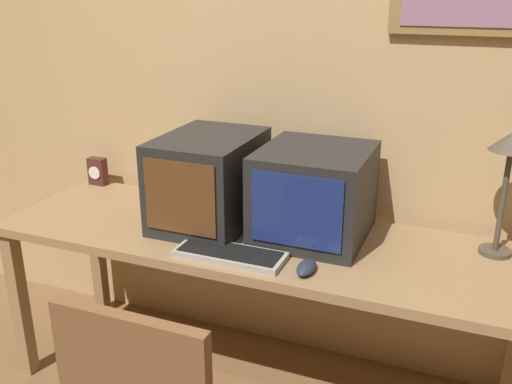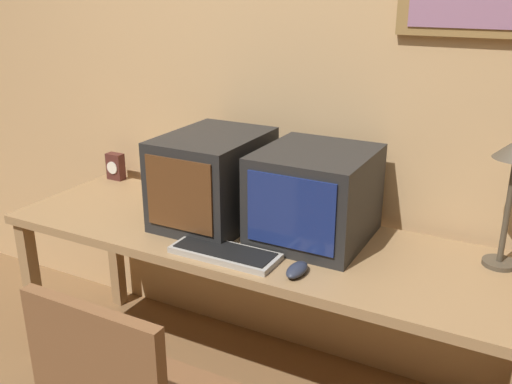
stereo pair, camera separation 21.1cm
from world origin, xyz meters
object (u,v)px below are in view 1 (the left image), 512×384
mouse_near_keyboard (306,267)px  desk_clock (98,171)px  monitor_left (209,180)px  keyboard_main (230,254)px  desk_lamp (510,159)px  monitor_right (314,193)px

mouse_near_keyboard → desk_clock: bearing=158.1°
mouse_near_keyboard → desk_clock: 1.28m
desk_clock → monitor_left: bearing=-16.8°
monitor_left → mouse_near_keyboard: monitor_left is taller
keyboard_main → desk_lamp: size_ratio=0.87×
monitor_left → monitor_right: monitor_left is taller
monitor_right → keyboard_main: bearing=-125.7°
desk_lamp → desk_clock: bearing=177.1°
monitor_left → mouse_near_keyboard: 0.58m
mouse_near_keyboard → monitor_right: bearing=102.6°
monitor_left → desk_lamp: size_ratio=1.06×
keyboard_main → desk_clock: bearing=152.5°
mouse_near_keyboard → desk_clock: (-1.19, 0.48, 0.05)m
desk_lamp → monitor_left: bearing=-173.5°
monitor_left → mouse_near_keyboard: (0.49, -0.27, -0.16)m
keyboard_main → mouse_near_keyboard: size_ratio=3.30×
keyboard_main → desk_lamp: 1.00m
monitor_left → desk_clock: 0.74m
desk_clock → desk_lamp: size_ratio=0.29×
monitor_left → monitor_right: (0.42, 0.03, -0.01)m
desk_lamp → mouse_near_keyboard: bearing=-146.3°
desk_clock → desk_lamp: (1.77, -0.09, 0.29)m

